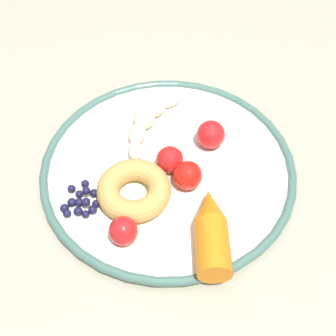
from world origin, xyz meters
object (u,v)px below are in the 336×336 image
object	(u,v)px
plate	(168,169)
tomato_near	(211,134)
blueberry_pile	(81,201)
tomato_extra	(188,175)
carrot_orange	(211,231)
tomato_far	(123,231)
tomato_mid	(170,157)
banana	(148,121)
dining_table	(177,206)
donut	(134,190)

from	to	relation	value
plate	tomato_near	distance (m)	0.08
blueberry_pile	tomato_extra	size ratio (longest dim) A/B	1.52
carrot_orange	tomato_near	bearing A→B (deg)	2.27
blueberry_pile	tomato_far	bearing A→B (deg)	-126.15
blueberry_pile	tomato_mid	size ratio (longest dim) A/B	1.59
banana	tomato_mid	distance (m)	0.08
tomato_mid	tomato_far	bearing A→B (deg)	158.80
plate	banana	size ratio (longest dim) A/B	2.50
tomato_mid	tomato_near	bearing A→B (deg)	-50.21
plate	banana	world-z (taller)	banana
banana	carrot_orange	world-z (taller)	carrot_orange
dining_table	carrot_orange	world-z (taller)	carrot_orange
tomato_far	tomato_extra	size ratio (longest dim) A/B	0.93
dining_table	tomato_near	size ratio (longest dim) A/B	31.82
tomato_mid	carrot_orange	bearing A→B (deg)	-152.07
banana	plate	bearing A→B (deg)	-154.31
donut	tomato_near	xyz separation A→B (m)	(0.10, -0.10, 0.01)
dining_table	carrot_orange	xyz separation A→B (m)	(-0.11, -0.05, 0.11)
tomato_near	tomato_mid	bearing A→B (deg)	129.79
donut	banana	bearing A→B (deg)	-1.70
plate	tomato_mid	bearing A→B (deg)	-29.20
dining_table	carrot_orange	distance (m)	0.16
blueberry_pile	tomato_near	world-z (taller)	tomato_near
tomato_far	tomato_near	bearing A→B (deg)	-31.24
dining_table	plate	distance (m)	0.09
donut	blueberry_pile	bearing A→B (deg)	104.78
banana	donut	distance (m)	0.13
tomato_far	carrot_orange	bearing A→B (deg)	-85.56
dining_table	plate	world-z (taller)	plate
carrot_orange	tomato_far	distance (m)	0.11
banana	tomato_far	xyz separation A→B (m)	(-0.19, 0.01, 0.01)
donut	tomato_far	distance (m)	0.06
tomato_near	tomato_mid	xyz separation A→B (m)	(-0.04, 0.05, -0.00)
dining_table	donut	xyz separation A→B (m)	(-0.05, 0.05, 0.11)
tomato_mid	donut	bearing A→B (deg)	143.41
blueberry_pile	tomato_extra	bearing A→B (deg)	-71.78
plate	tomato_extra	bearing A→B (deg)	-132.15
plate	donut	world-z (taller)	donut
tomato_extra	tomato_near	bearing A→B (deg)	-20.35
plate	blueberry_pile	distance (m)	0.13
plate	tomato_near	size ratio (longest dim) A/B	8.68
dining_table	tomato_extra	distance (m)	0.11
tomato_mid	banana	bearing A→B (deg)	28.72
plate	tomato_mid	world-z (taller)	tomato_mid
blueberry_pile	banana	bearing A→B (deg)	-26.23
plate	banana	xyz separation A→B (m)	(0.07, 0.04, 0.02)
donut	tomato_extra	xyz separation A→B (m)	(0.03, -0.07, 0.00)
banana	donut	bearing A→B (deg)	178.30
banana	tomato_extra	size ratio (longest dim) A/B	3.59
tomato_mid	dining_table	bearing A→B (deg)	-113.66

